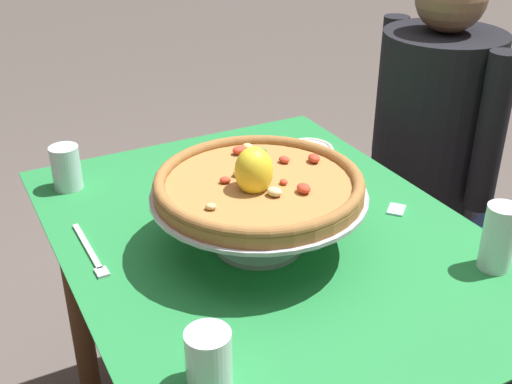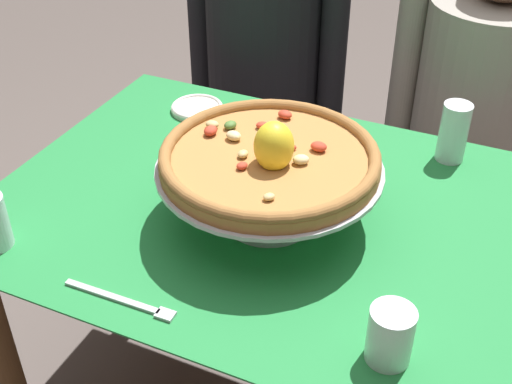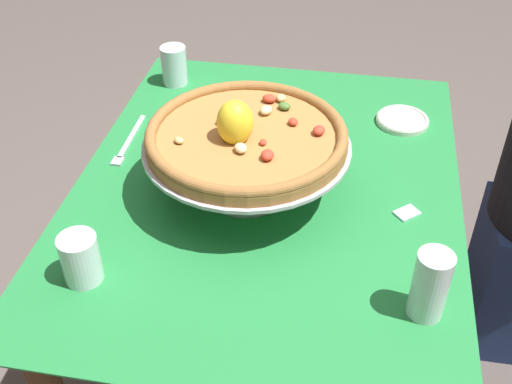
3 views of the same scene
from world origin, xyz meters
The scene contains 10 objects.
dining_table centered at (0.00, 0.00, 0.61)m, with size 1.11×0.85×0.73m.
pizza_stand centered at (0.03, -0.04, 0.82)m, with size 0.44×0.44×0.12m.
pizza centered at (0.03, -0.04, 0.87)m, with size 0.42×0.42×0.11m.
water_glass_back_right centered at (0.31, 0.33, 0.78)m, with size 0.06×0.06×0.14m.
water_glass_front_right centered at (0.34, -0.29, 0.77)m, with size 0.07×0.07×0.10m.
water_glass_front_left centered at (-0.41, -0.33, 0.77)m, with size 0.07×0.07×0.11m.
side_plate centered at (-0.32, 0.30, 0.73)m, with size 0.13×0.13×0.02m.
dinner_fork centered at (-0.10, -0.36, 0.73)m, with size 0.22×0.02×0.01m.
sugar_packet centered at (0.05, 0.31, 0.73)m, with size 0.05×0.04×0.01m, color silver.
diner_left centered at (-0.32, 0.74, 0.59)m, with size 0.51×0.36×1.20m.
Camera 1 is at (1.04, -0.58, 1.47)m, focal length 45.77 mm.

